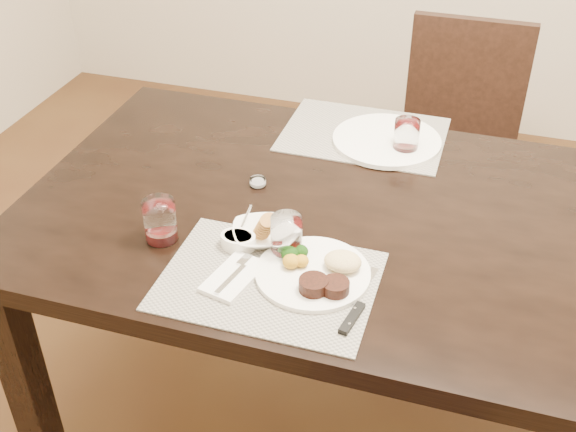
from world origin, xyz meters
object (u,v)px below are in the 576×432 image
(dinner_plate, at_px, (318,272))
(far_plate, at_px, (387,140))
(chair_far, at_px, (457,136))
(cracker_bowl, at_px, (261,233))
(wine_glass_near, at_px, (286,238))
(steak_knife, at_px, (355,310))

(dinner_plate, bearing_deg, far_plate, 111.67)
(chair_far, xyz_separation_m, dinner_plate, (-0.20, -1.20, 0.26))
(chair_far, distance_m, cracker_bowl, 1.19)
(chair_far, distance_m, wine_glass_near, 1.21)
(cracker_bowl, relative_size, far_plate, 0.57)
(chair_far, relative_size, far_plate, 2.94)
(cracker_bowl, distance_m, wine_glass_near, 0.08)
(steak_knife, distance_m, wine_glass_near, 0.24)
(dinner_plate, xyz_separation_m, cracker_bowl, (-0.16, 0.09, 0.00))
(chair_far, relative_size, wine_glass_near, 9.26)
(cracker_bowl, xyz_separation_m, far_plate, (0.19, 0.54, -0.01))
(steak_knife, height_order, wine_glass_near, wine_glass_near)
(steak_knife, height_order, far_plate, far_plate)
(steak_knife, bearing_deg, cracker_bowl, 156.95)
(dinner_plate, distance_m, cracker_bowl, 0.18)
(dinner_plate, relative_size, wine_glass_near, 2.59)
(dinner_plate, height_order, wine_glass_near, wine_glass_near)
(chair_far, bearing_deg, wine_glass_near, -104.11)
(chair_far, height_order, steak_knife, chair_far)
(wine_glass_near, bearing_deg, steak_knife, -36.75)
(cracker_bowl, height_order, wine_glass_near, wine_glass_near)
(dinner_plate, bearing_deg, cracker_bowl, 174.99)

